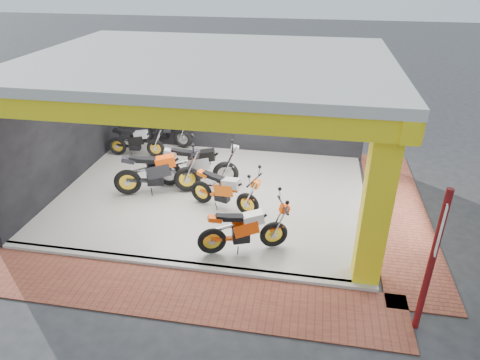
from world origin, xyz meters
name	(u,v)px	position (x,y,z in m)	size (l,w,h in m)	color
ground	(192,239)	(0.00, 0.00, 0.00)	(80.00, 80.00, 0.00)	#2D2D30
showroom_floor	(213,194)	(0.00, 2.00, 0.05)	(8.00, 6.00, 0.10)	beige
showroom_ceiling	(208,61)	(0.00, 2.00, 3.60)	(8.40, 6.40, 0.20)	beige
back_wall	(234,100)	(0.00, 5.10, 1.75)	(8.20, 0.20, 3.50)	black
left_wall	(61,125)	(-4.10, 2.00, 1.75)	(0.20, 6.20, 3.50)	black
corner_column	(376,204)	(3.75, -0.75, 1.75)	(0.50, 0.50, 3.50)	yellow
header_beam_front	(167,115)	(0.00, -1.00, 3.30)	(8.40, 0.30, 0.40)	yellow
header_beam_right	(386,81)	(4.00, 2.00, 3.30)	(0.30, 6.40, 0.40)	yellow
floor_kerb	(179,265)	(0.00, -1.02, 0.05)	(8.00, 0.20, 0.10)	beige
paver_front	(167,292)	(0.00, -1.80, 0.01)	(9.00, 1.40, 0.03)	#974A31
paver_right	(398,212)	(4.80, 2.00, 0.01)	(1.40, 7.00, 0.03)	#974A31
signpost	(433,257)	(4.54, -1.85, 1.50)	(0.11, 0.38, 2.74)	maroon
moto_hero	(274,223)	(1.86, -0.12, 0.73)	(2.06, 0.76, 1.26)	#FF490A
moto_row_a	(248,194)	(1.11, 1.04, 0.72)	(2.02, 0.75, 1.24)	#FB5E0A
moto_row_b	(225,162)	(0.27, 2.44, 0.83)	(2.39, 0.89, 1.46)	#A4A6AC
moto_row_c	(187,167)	(-0.67, 1.95, 0.83)	(2.40, 0.89, 1.46)	black
moto_row_d	(182,129)	(-1.67, 4.79, 0.76)	(2.16, 0.80, 1.32)	black
moto_row_e	(155,140)	(-2.28, 3.92, 0.69)	(1.93, 0.71, 1.18)	black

